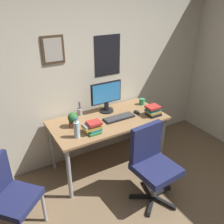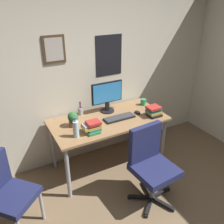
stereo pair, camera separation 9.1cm
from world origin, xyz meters
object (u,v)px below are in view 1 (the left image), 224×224
Objects in this scene: water_bottle at (77,129)px; book_stack_right at (93,127)px; side_chair at (8,194)px; book_stack_left at (153,111)px; coffee_mug_near at (142,101)px; potted_plant at (73,119)px; office_chair at (152,161)px; keyboard at (119,118)px; monitor at (106,96)px; pen_cup at (80,111)px; computer_mouse at (137,112)px.

water_bottle reaches higher than book_stack_right.
side_chair is 2.02m from book_stack_left.
potted_plant reaches higher than coffee_mug_near.
book_stack_left reaches higher than side_chair.
water_bottle reaches higher than book_stack_left.
office_chair is 7.92× the size of coffee_mug_near.
book_stack_left is at bearing 51.56° from office_chair.
book_stack_right is (-0.47, 0.58, 0.30)m from office_chair.
book_stack_right is at bearing 179.35° from book_stack_left.
office_chair is 0.76m from keyboard.
water_bottle reaches higher than coffee_mug_near.
monitor is at bearing 97.67° from keyboard.
potted_plant is at bearing 28.11° from side_chair.
pen_cup is at bearing 52.32° from potted_plant.
monitor reaches higher than keyboard.
computer_mouse is at bearing 134.49° from book_stack_left.
monitor is at bearing -12.50° from pen_cup.
potted_plant reaches higher than computer_mouse.
monitor is 0.36m from keyboard.
water_bottle is 1.28× the size of book_stack_left.
office_chair reaches higher than book_stack_left.
book_stack_left is at bearing 6.63° from side_chair.
potted_plant is (-0.61, 0.10, 0.09)m from keyboard.
monitor is at bearing 45.11° from book_stack_right.
office_chair reaches higher than book_stack_right.
book_stack_right is (-1.00, -0.35, 0.02)m from coffee_mug_near.
book_stack_right is at bearing -168.83° from computer_mouse.
potted_plant is at bearing -174.64° from coffee_mug_near.
pen_cup is (1.11, 0.75, 0.31)m from side_chair.
book_stack_right reaches higher than side_chair.
computer_mouse is (0.34, -0.27, -0.22)m from monitor.
keyboard is 0.63m from potted_plant.
monitor is 1.82× the size of water_bottle.
water_bottle is 2.10× the size of coffee_mug_near.
coffee_mug_near is 0.60× the size of pen_cup.
side_chair is (-1.53, 0.34, -0.03)m from office_chair.
potted_plant reaches higher than office_chair.
book_stack_right reaches higher than computer_mouse.
office_chair is 1.11m from coffee_mug_near.
pen_cup is (-0.95, 0.15, 0.01)m from coffee_mug_near.
keyboard is at bearing -178.24° from computer_mouse.
side_chair is at bearing -167.26° from book_stack_right.
keyboard is 0.55m from pen_cup.
office_chair is 4.43× the size of book_stack_right.
computer_mouse is 0.44× the size of water_bottle.
office_chair is 0.80m from book_stack_right.
potted_plant is (-0.91, 0.10, 0.09)m from computer_mouse.
side_chair is 1.90× the size of monitor.
pen_cup reaches higher than keyboard.
office_chair is 4.81× the size of book_stack_left.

